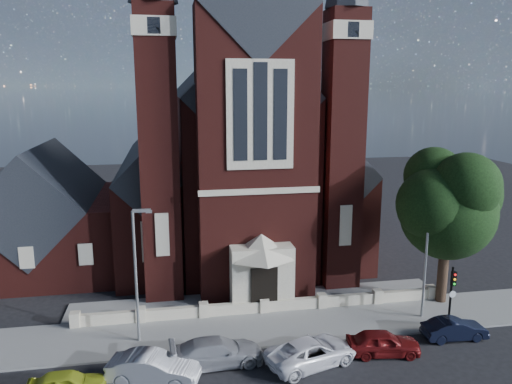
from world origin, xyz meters
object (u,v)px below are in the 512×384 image
street_lamp_left (137,269)px  street_lamp_right (428,251)px  car_lime_van (67,384)px  car_silver_b (217,352)px  car_navy (454,329)px  church (231,157)px  car_white_suv (312,352)px  street_tree (452,207)px  traffic_signal (452,289)px  car_dark_red (383,343)px  car_silver_a (153,368)px  parish_hall (45,221)px

street_lamp_left → street_lamp_right: bearing=0.0°
car_lime_van → car_silver_b: bearing=-80.4°
car_silver_b → car_navy: size_ratio=1.33×
church → car_silver_b: church is taller
car_white_suv → street_lamp_left: bearing=48.0°
street_tree → traffic_signal: street_tree is taller
street_lamp_right → car_lime_van: bearing=-167.6°
car_silver_b → car_dark_red: 9.30m
car_silver_b → car_navy: bearing=-92.2°
car_silver_a → car_dark_red: (12.64, 0.48, -0.07)m
parish_hall → car_white_suv: (17.36, -18.07, -3.29)m
car_lime_van → car_silver_a: size_ratio=0.79×
car_silver_b → traffic_signal: bearing=-87.1°
street_tree → street_lamp_right: 3.84m
car_dark_red → traffic_signal: bearing=-59.2°
street_tree → car_white_suv: bearing=-152.8°
traffic_signal → car_lime_van: size_ratio=1.08×
car_navy → car_dark_red: bearing=102.0°
street_lamp_left → car_white_suv: bearing=-23.7°
church → parish_hall: 17.26m
church → car_white_suv: 24.23m
street_tree → car_dark_red: 10.89m
car_silver_a → car_white_suv: size_ratio=0.91×
street_lamp_right → traffic_signal: street_lamp_right is taller
street_lamp_right → car_silver_a: bearing=-166.0°
car_dark_red → street_tree: bearing=-43.4°
car_lime_van → car_navy: 21.82m
traffic_signal → car_navy: (-0.46, -1.32, -1.95)m
street_lamp_left → traffic_signal: size_ratio=2.02×
car_silver_b → car_white_suv: 5.13m
car_lime_van → car_silver_b: 7.65m
parish_hall → car_silver_a: (8.94, -18.29, -3.24)m
church → street_lamp_right: size_ratio=4.31×
car_lime_van → car_dark_red: size_ratio=0.89×
car_silver_a → car_silver_b: (3.35, 1.08, -0.03)m
street_lamp_right → car_silver_b: size_ratio=1.59×
street_lamp_right → car_white_suv: street_lamp_right is taller
traffic_signal → car_dark_red: traffic_signal is taller
street_tree → car_white_suv: size_ratio=2.07×
parish_hall → street_lamp_right: size_ratio=1.51×
traffic_signal → car_lime_van: 22.51m
street_lamp_left → car_silver_a: 5.81m
car_dark_red → car_navy: (4.96, 0.91, -0.07)m
street_lamp_left → car_dark_red: street_lamp_left is taller
street_lamp_right → car_lime_van: (-21.29, -4.70, -3.97)m
parish_hall → car_dark_red: bearing=-39.5°
street_tree → car_silver_b: bearing=-163.2°
street_lamp_right → car_dark_red: (-4.51, -3.80, -3.89)m
car_silver_a → car_white_suv: bearing=-71.5°
church → car_lime_van: (-11.20, -23.64, -7.56)m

